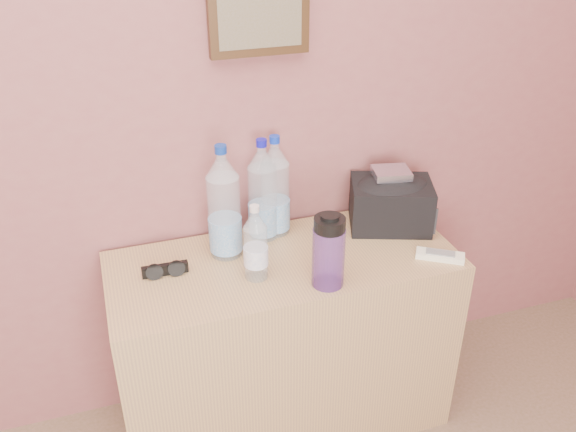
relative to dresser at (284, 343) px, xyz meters
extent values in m
plane|color=#925655|center=(-0.49, 0.25, 1.01)|extent=(4.00, 0.00, 4.00)
cube|color=tan|center=(0.00, 0.00, 0.00)|extent=(1.10, 0.46, 0.69)
cylinder|color=silver|center=(-0.16, 0.10, 0.51)|extent=(0.10, 0.10, 0.33)
cylinder|color=navy|center=(-0.16, 0.10, 0.70)|extent=(0.04, 0.04, 0.02)
cylinder|color=white|center=(-0.02, 0.16, 0.49)|extent=(0.09, 0.09, 0.30)
cylinder|color=#1211AD|center=(-0.02, 0.16, 0.68)|extent=(0.03, 0.03, 0.02)
cylinder|color=silver|center=(0.03, 0.18, 0.49)|extent=(0.09, 0.09, 0.30)
cylinder|color=#1030B9|center=(0.03, 0.18, 0.68)|extent=(0.03, 0.03, 0.02)
cylinder|color=white|center=(-0.11, -0.06, 0.45)|extent=(0.07, 0.07, 0.21)
cylinder|color=silver|center=(-0.11, -0.06, 0.58)|extent=(0.03, 0.03, 0.02)
cylinder|color=#532B81|center=(0.08, -0.16, 0.44)|extent=(0.10, 0.10, 0.19)
cylinder|color=black|center=(0.08, -0.16, 0.55)|extent=(0.09, 0.09, 0.05)
cube|color=silver|center=(0.47, -0.15, 0.35)|extent=(0.15, 0.12, 0.02)
cube|color=white|center=(0.41, 0.10, 0.54)|extent=(0.14, 0.12, 0.02)
camera|label=1|loc=(-0.49, -1.52, 1.41)|focal=38.00mm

